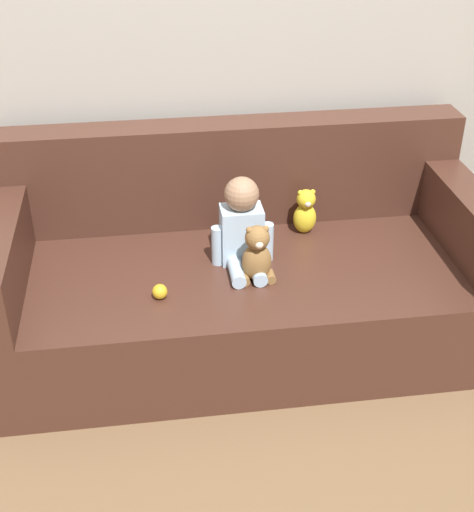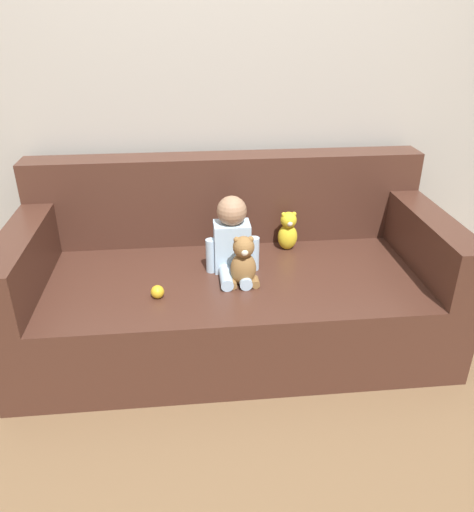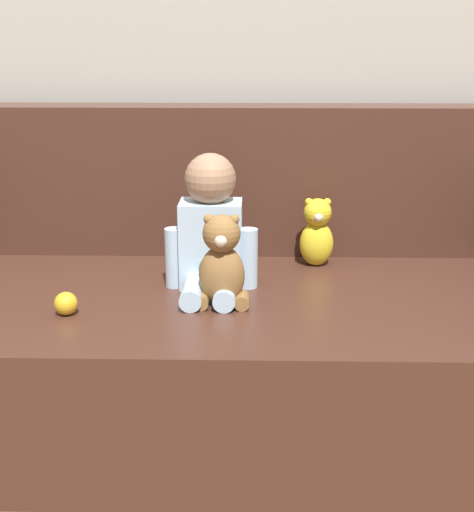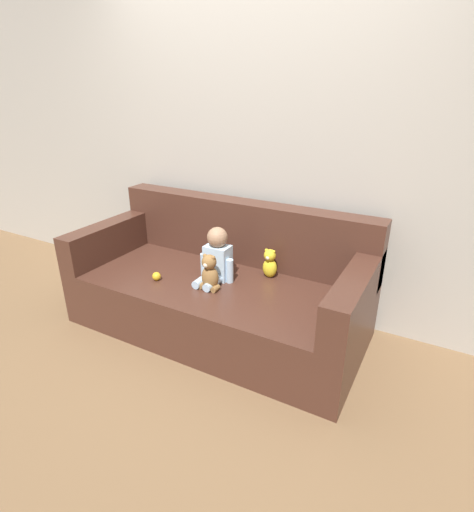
# 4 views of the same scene
# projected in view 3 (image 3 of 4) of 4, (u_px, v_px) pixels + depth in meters

# --- Properties ---
(ground_plane) EXTENTS (12.00, 12.00, 0.00)m
(ground_plane) POSITION_uv_depth(u_px,v_px,m) (212.00, 413.00, 2.14)
(ground_plane) COLOR brown
(couch) EXTENTS (2.08, 0.96, 0.87)m
(couch) POSITION_uv_depth(u_px,v_px,m) (213.00, 312.00, 2.11)
(couch) COLOR #47281E
(couch) RESTS_ON ground_plane
(person_baby) EXTENTS (0.26, 0.30, 0.38)m
(person_baby) POSITION_uv_depth(u_px,v_px,m) (211.00, 232.00, 1.98)
(person_baby) COLOR silver
(person_baby) RESTS_ON couch
(teddy_bear_brown) EXTENTS (0.15, 0.11, 0.25)m
(teddy_bear_brown) POSITION_uv_depth(u_px,v_px,m) (222.00, 263.00, 1.85)
(teddy_bear_brown) COLOR olive
(teddy_bear_brown) RESTS_ON couch
(plush_toy_side) EXTENTS (0.10, 0.10, 0.21)m
(plush_toy_side) POSITION_uv_depth(u_px,v_px,m) (317.00, 233.00, 2.19)
(plush_toy_side) COLOR yellow
(plush_toy_side) RESTS_ON couch
(toy_ball) EXTENTS (0.06, 0.06, 0.06)m
(toy_ball) POSITION_uv_depth(u_px,v_px,m) (66.00, 304.00, 1.81)
(toy_ball) COLOR gold
(toy_ball) RESTS_ON couch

